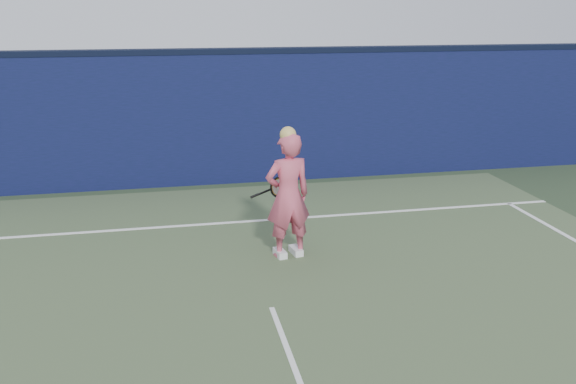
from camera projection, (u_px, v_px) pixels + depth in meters
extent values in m
plane|color=#2B3B24|center=(289.00, 355.00, 6.10)|extent=(80.00, 80.00, 0.00)
cube|color=black|center=(222.00, 119.00, 11.84)|extent=(24.00, 0.40, 2.50)
cube|color=black|center=(220.00, 51.00, 11.46)|extent=(24.00, 0.42, 0.10)
imported|color=#D0516A|center=(288.00, 196.00, 8.30)|extent=(0.70, 0.52, 1.75)
sphere|color=#DAB861|center=(288.00, 135.00, 8.05)|extent=(0.22, 0.22, 0.22)
cube|color=white|center=(296.00, 251.00, 8.58)|extent=(0.17, 0.30, 0.10)
cube|color=white|center=(280.00, 253.00, 8.50)|extent=(0.17, 0.30, 0.10)
torus|color=black|center=(279.00, 187.00, 8.69)|extent=(0.30, 0.18, 0.31)
torus|color=#C59012|center=(279.00, 187.00, 8.69)|extent=(0.24, 0.14, 0.25)
cylinder|color=beige|center=(279.00, 187.00, 8.69)|extent=(0.24, 0.13, 0.25)
cylinder|color=black|center=(263.00, 192.00, 8.65)|extent=(0.28, 0.10, 0.10)
cylinder|color=black|center=(254.00, 196.00, 8.63)|extent=(0.13, 0.07, 0.07)
cube|color=white|center=(239.00, 222.00, 9.85)|extent=(11.00, 0.08, 0.01)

